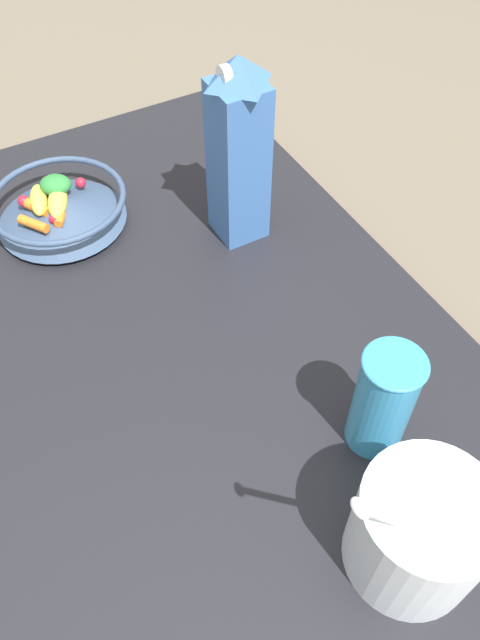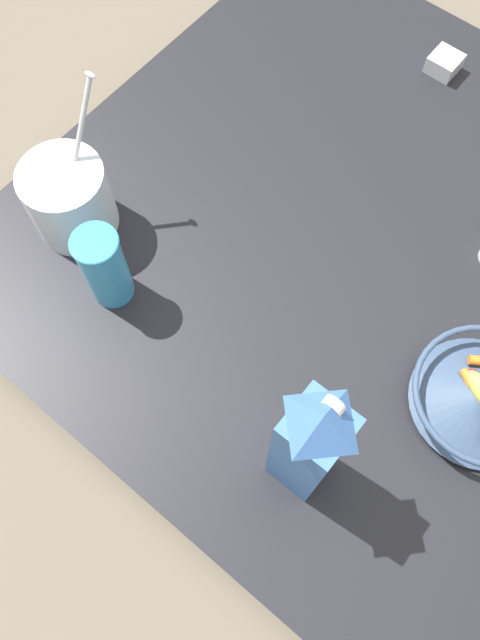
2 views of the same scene
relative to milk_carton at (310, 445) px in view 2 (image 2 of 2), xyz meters
name	(u,v)px [view 2 (image 2 of 2)]	position (x,y,z in m)	size (l,w,h in m)	color
ground_plane	(357,250)	(0.15, -0.37, -0.19)	(6.00, 6.00, 0.00)	#665B4C
countertop	(359,244)	(0.15, -0.37, -0.17)	(1.11, 1.11, 0.04)	black
milk_carton	(310,445)	(0.00, 0.00, 0.00)	(0.07, 0.07, 0.30)	#3D6BB2
yogurt_tub	(68,197)	(0.55, -0.09, -0.07)	(0.14, 0.18, 0.26)	silver
drinking_cup	(104,266)	(0.41, -0.04, -0.07)	(0.07, 0.07, 0.16)	#3893C6
spice_jar	(444,64)	(0.24, -0.79, -0.13)	(0.06, 0.06, 0.03)	silver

